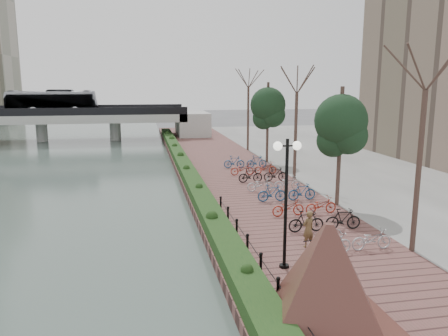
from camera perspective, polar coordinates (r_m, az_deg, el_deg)
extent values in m
plane|color=#59595B|center=(15.03, 0.44, -17.30)|extent=(220.00, 220.00, 0.00)
cube|color=brown|center=(31.94, 1.46, -1.52)|extent=(8.00, 75.00, 0.50)
cube|color=slate|center=(38.55, 25.40, -0.44)|extent=(24.00, 75.00, 0.50)
cube|color=#133414|center=(33.75, -5.09, 0.06)|extent=(1.10, 56.00, 0.60)
cylinder|color=black|center=(12.44, 10.02, -19.45)|extent=(0.10, 0.10, 0.70)
cylinder|color=black|center=(14.10, 7.07, -15.52)|extent=(0.10, 0.10, 0.70)
cylinder|color=black|center=(15.83, 4.83, -12.40)|extent=(0.10, 0.10, 0.70)
cylinder|color=black|center=(17.63, 3.08, -9.90)|extent=(0.10, 0.10, 0.70)
cylinder|color=black|center=(19.46, 1.67, -7.86)|extent=(0.10, 0.10, 0.70)
cylinder|color=black|center=(21.32, 0.52, -6.17)|extent=(0.10, 0.10, 0.70)
cylinder|color=black|center=(23.21, -0.43, -4.75)|extent=(0.10, 0.10, 0.70)
cube|color=#46251E|center=(13.28, 13.05, -18.70)|extent=(3.53, 3.53, 0.21)
pyramid|color=#46251E|center=(12.63, 13.34, -12.94)|extent=(5.32, 5.32, 2.70)
cylinder|color=black|center=(15.77, 8.07, -4.78)|extent=(0.12, 0.12, 4.74)
cylinder|color=black|center=(15.34, 8.28, 2.88)|extent=(0.70, 0.06, 0.06)
sphere|color=white|center=(15.23, 7.03, 2.86)|extent=(0.32, 0.32, 0.32)
sphere|color=white|center=(15.46, 9.51, 2.90)|extent=(0.32, 0.32, 0.32)
imported|color=brown|center=(18.39, 10.94, -7.82)|extent=(0.65, 0.54, 1.53)
imported|color=#B8B9BE|center=(18.00, 13.69, -9.42)|extent=(0.60, 1.71, 0.90)
imported|color=black|center=(20.25, 10.67, -6.85)|extent=(0.47, 1.66, 1.00)
imported|color=maroon|center=(22.59, 8.28, -5.04)|extent=(0.60, 1.72, 0.90)
imported|color=navy|center=(24.97, 6.36, -3.34)|extent=(0.47, 1.66, 1.00)
imported|color=#B8B9BE|center=(27.41, 4.78, -2.14)|extent=(0.60, 1.71, 0.90)
imported|color=black|center=(29.85, 3.46, -0.95)|extent=(0.47, 1.66, 1.00)
imported|color=maroon|center=(32.34, 2.34, -0.11)|extent=(0.60, 1.72, 0.90)
imported|color=navy|center=(34.82, 1.39, 0.77)|extent=(0.47, 1.66, 1.00)
imported|color=#B8B9BE|center=(18.79, 18.76, -8.83)|extent=(0.60, 1.71, 0.90)
imported|color=black|center=(20.95, 15.29, -6.45)|extent=(0.47, 1.66, 1.00)
imported|color=maroon|center=(23.23, 12.50, -4.75)|extent=(0.60, 1.72, 0.90)
imported|color=navy|center=(25.54, 10.23, -3.12)|extent=(0.47, 1.66, 1.00)
imported|color=#B8B9BE|center=(27.93, 8.34, -1.97)|extent=(0.60, 1.71, 0.90)
imported|color=black|center=(30.33, 6.76, -0.81)|extent=(0.47, 1.66, 1.00)
imported|color=maroon|center=(32.78, 5.41, 0.00)|extent=(0.60, 1.72, 0.90)
imported|color=navy|center=(35.24, 4.25, 0.86)|extent=(0.47, 1.66, 1.00)
cube|color=#AEAEA9|center=(59.47, -22.82, 6.06)|extent=(36.00, 8.00, 1.00)
cube|color=black|center=(55.61, -23.72, 6.70)|extent=(36.00, 0.15, 0.90)
cube|color=black|center=(63.22, -22.16, 7.21)|extent=(36.00, 0.15, 0.90)
cylinder|color=#AEAEA9|center=(59.61, -22.70, 4.38)|extent=(1.40, 1.40, 2.50)
cylinder|color=#AEAEA9|center=(58.40, -14.01, 4.78)|extent=(1.40, 1.40, 2.50)
imported|color=silver|center=(59.06, -21.53, 8.07)|extent=(2.52, 10.77, 3.00)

